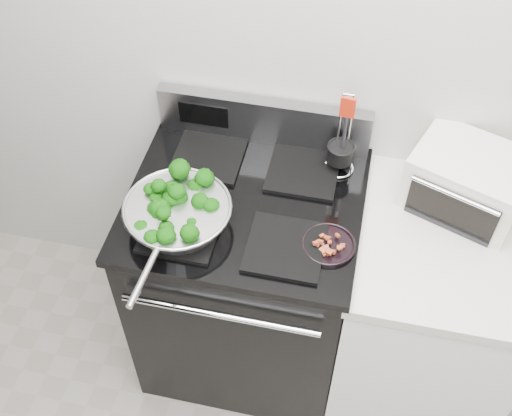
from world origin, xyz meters
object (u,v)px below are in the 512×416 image
(gas_range, at_px, (246,278))
(bacon_plate, at_px, (329,243))
(skillet, at_px, (178,214))
(toaster_oven, at_px, (468,181))
(utensil_holder, at_px, (340,156))

(gas_range, height_order, bacon_plate, gas_range)
(gas_range, distance_m, skillet, 0.57)
(toaster_oven, bearing_deg, utensil_holder, -164.44)
(skillet, bearing_deg, toaster_oven, 23.47)
(utensil_holder, bearing_deg, toaster_oven, 1.06)
(utensil_holder, bearing_deg, skillet, -136.26)
(skillet, bearing_deg, utensil_holder, 41.19)
(skillet, xyz_separation_m, utensil_holder, (0.47, 0.36, 0.01))
(skillet, relative_size, toaster_oven, 1.27)
(skillet, distance_m, toaster_oven, 0.95)
(skillet, height_order, bacon_plate, skillet)
(gas_range, bearing_deg, toaster_oven, 13.52)
(gas_range, bearing_deg, skillet, -140.70)
(utensil_holder, relative_size, toaster_oven, 0.75)
(bacon_plate, relative_size, toaster_oven, 0.39)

